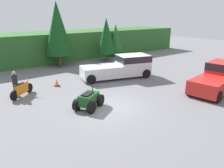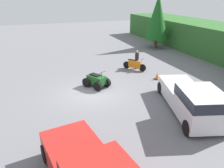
{
  "view_description": "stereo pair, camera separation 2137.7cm",
  "coord_description": "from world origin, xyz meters",
  "px_view_note": "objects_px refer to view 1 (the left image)",
  "views": [
    {
      "loc": [
        -7.02,
        -9.56,
        5.22
      ],
      "look_at": [
        1.12,
        1.08,
        0.95
      ],
      "focal_mm": 35.0,
      "sensor_mm": 36.0,
      "label": 1
    },
    {
      "loc": [
        13.44,
        -3.48,
        6.42
      ],
      "look_at": [
        1.12,
        1.08,
        0.95
      ],
      "focal_mm": 35.0,
      "sensor_mm": 36.0,
      "label": 2
    }
  ],
  "objects_px": {
    "rider_person": "(15,83)",
    "traffic_cone": "(57,83)",
    "pickup_truck_red": "(219,76)",
    "pickup_truck_second": "(122,66)",
    "quad_atv": "(89,100)",
    "dirt_bike": "(22,90)"
  },
  "relations": [
    {
      "from": "rider_person",
      "to": "traffic_cone",
      "type": "height_order",
      "value": "rider_person"
    },
    {
      "from": "pickup_truck_red",
      "to": "traffic_cone",
      "type": "height_order",
      "value": "pickup_truck_red"
    },
    {
      "from": "pickup_truck_second",
      "to": "rider_person",
      "type": "relative_size",
      "value": 3.65
    },
    {
      "from": "quad_atv",
      "to": "pickup_truck_red",
      "type": "bearing_deg",
      "value": -47.66
    },
    {
      "from": "quad_atv",
      "to": "dirt_bike",
      "type": "bearing_deg",
      "value": 90.07
    },
    {
      "from": "dirt_bike",
      "to": "rider_person",
      "type": "distance_m",
      "value": 0.64
    },
    {
      "from": "rider_person",
      "to": "traffic_cone",
      "type": "relative_size",
      "value": 3.09
    },
    {
      "from": "pickup_truck_second",
      "to": "dirt_bike",
      "type": "distance_m",
      "value": 8.33
    },
    {
      "from": "traffic_cone",
      "to": "dirt_bike",
      "type": "bearing_deg",
      "value": -165.91
    },
    {
      "from": "dirt_bike",
      "to": "pickup_truck_red",
      "type": "bearing_deg",
      "value": -69.13
    },
    {
      "from": "pickup_truck_second",
      "to": "rider_person",
      "type": "height_order",
      "value": "pickup_truck_second"
    },
    {
      "from": "dirt_bike",
      "to": "traffic_cone",
      "type": "height_order",
      "value": "dirt_bike"
    },
    {
      "from": "dirt_bike",
      "to": "traffic_cone",
      "type": "xyz_separation_m",
      "value": [
        2.75,
        0.69,
        -0.22
      ]
    },
    {
      "from": "pickup_truck_red",
      "to": "quad_atv",
      "type": "height_order",
      "value": "pickup_truck_red"
    },
    {
      "from": "pickup_truck_red",
      "to": "rider_person",
      "type": "relative_size",
      "value": 3.2
    },
    {
      "from": "pickup_truck_second",
      "to": "rider_person",
      "type": "bearing_deg",
      "value": -168.75
    },
    {
      "from": "rider_person",
      "to": "traffic_cone",
      "type": "bearing_deg",
      "value": -34.09
    },
    {
      "from": "dirt_bike",
      "to": "quad_atv",
      "type": "relative_size",
      "value": 0.85
    },
    {
      "from": "pickup_truck_second",
      "to": "dirt_bike",
      "type": "height_order",
      "value": "pickup_truck_second"
    },
    {
      "from": "rider_person",
      "to": "pickup_truck_second",
      "type": "bearing_deg",
      "value": -45.87
    },
    {
      "from": "pickup_truck_red",
      "to": "dirt_bike",
      "type": "height_order",
      "value": "pickup_truck_red"
    },
    {
      "from": "pickup_truck_second",
      "to": "dirt_bike",
      "type": "bearing_deg",
      "value": -166.5
    }
  ]
}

